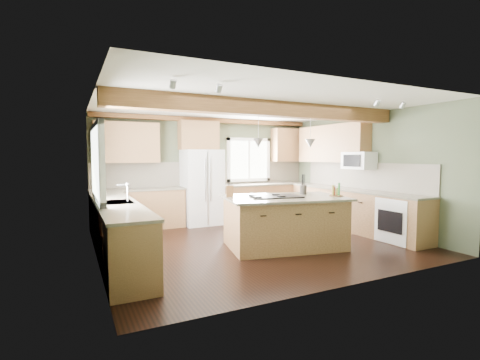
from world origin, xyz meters
name	(u,v)px	position (x,y,z in m)	size (l,w,h in m)	color
floor	(255,242)	(0.00, 0.00, 0.00)	(5.60, 5.60, 0.00)	black
ceiling	(255,105)	(0.00, 0.00, 2.60)	(5.60, 5.60, 0.00)	silver
wall_back	(208,170)	(0.00, 2.50, 1.30)	(5.60, 5.60, 0.00)	#49543B
wall_left	(95,179)	(-2.80, 0.00, 1.30)	(5.00, 5.00, 0.00)	#49543B
wall_right	(364,172)	(2.80, 0.00, 1.30)	(5.00, 5.00, 0.00)	#49543B
ceiling_beam	(270,109)	(0.00, -0.54, 2.47)	(5.55, 0.26, 0.26)	#4E2E16
soffit_trim	(209,120)	(0.00, 2.40, 2.54)	(5.55, 0.20, 0.10)	#4E2E16
backsplash_back	(208,173)	(0.00, 2.48, 1.21)	(5.58, 0.03, 0.58)	brown
backsplash_right	(362,176)	(2.78, 0.05, 1.21)	(0.03, 3.70, 0.58)	brown
base_cab_back_left	(138,210)	(-1.79, 2.20, 0.44)	(2.02, 0.60, 0.88)	brown
counter_back_left	(138,189)	(-1.79, 2.20, 0.90)	(2.06, 0.64, 0.04)	#463F33
base_cab_back_right	(264,201)	(1.49, 2.20, 0.44)	(2.62, 0.60, 0.88)	brown
counter_back_right	(264,184)	(1.49, 2.20, 0.90)	(2.66, 0.64, 0.04)	#463F33
base_cab_left	(117,231)	(-2.50, 0.05, 0.44)	(0.60, 3.70, 0.88)	brown
counter_left	(116,203)	(-2.50, 0.05, 0.90)	(0.64, 3.74, 0.04)	#463F33
base_cab_right	(352,210)	(2.50, 0.05, 0.44)	(0.60, 3.70, 0.88)	brown
counter_right	(352,190)	(2.50, 0.05, 0.90)	(0.64, 3.74, 0.04)	#463F33
upper_cab_back_left	(127,143)	(-1.99, 2.33, 1.95)	(1.40, 0.35, 0.90)	brown
upper_cab_over_fridge	(199,135)	(-0.30, 2.33, 2.15)	(0.96, 0.35, 0.70)	brown
upper_cab_right	(332,144)	(2.62, 0.90, 1.95)	(0.35, 2.20, 0.90)	brown
upper_cab_back_corner	(288,145)	(2.30, 2.33, 1.95)	(0.90, 0.35, 0.90)	brown
window_left	(96,163)	(-2.78, 0.05, 1.55)	(0.04, 1.60, 1.05)	white
window_back	(248,160)	(1.15, 2.48, 1.55)	(1.10, 0.04, 1.00)	white
sink	(116,203)	(-2.50, 0.05, 0.91)	(0.50, 0.65, 0.03)	#262628
faucet	(128,193)	(-2.32, 0.05, 1.05)	(0.02, 0.02, 0.28)	#B2B2B7
dishwasher	(130,252)	(-2.49, -1.25, 0.43)	(0.60, 0.60, 0.84)	white
oven	(401,220)	(2.49, -1.25, 0.43)	(0.60, 0.72, 0.84)	white
microwave	(359,161)	(2.58, -0.05, 1.55)	(0.40, 0.70, 0.38)	white
pendant_left	(258,143)	(-0.17, -0.44, 1.88)	(0.18, 0.18, 0.16)	#B2B2B7
pendant_right	(310,143)	(0.80, -0.63, 1.88)	(0.18, 0.18, 0.16)	#B2B2B7
refrigerator	(202,187)	(-0.30, 2.12, 0.90)	(0.90, 0.74, 1.80)	silver
island	(284,223)	(0.31, -0.54, 0.44)	(1.99, 1.21, 0.88)	olive
island_top	(284,198)	(0.31, -0.54, 0.90)	(2.12, 1.35, 0.04)	#463F33
cooktop	(276,196)	(0.15, -0.50, 0.93)	(0.86, 0.57, 0.02)	black
knife_block	(230,191)	(-0.58, -0.14, 1.02)	(0.12, 0.09, 0.20)	brown
utensil_crock	(303,190)	(0.85, -0.38, 1.01)	(0.13, 0.13, 0.17)	#484039
bottle_tray	(336,190)	(1.22, -0.87, 1.03)	(0.25, 0.25, 0.23)	brown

